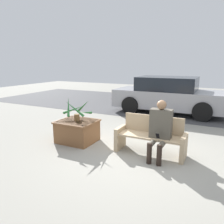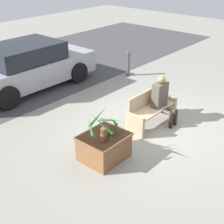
# 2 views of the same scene
# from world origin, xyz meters

# --- Properties ---
(ground_plane) EXTENTS (30.00, 30.00, 0.00)m
(ground_plane) POSITION_xyz_m (0.00, 0.00, 0.00)
(ground_plane) COLOR gray
(road_surface) EXTENTS (20.00, 6.00, 0.01)m
(road_surface) POSITION_xyz_m (0.00, 6.17, 0.00)
(road_surface) COLOR #424244
(road_surface) RESTS_ON ground_plane
(bench) EXTENTS (1.56, 0.51, 0.84)m
(bench) POSITION_xyz_m (0.14, 0.29, 0.39)
(bench) COLOR tan
(bench) RESTS_ON ground_plane
(person_seated) EXTENTS (0.46, 0.60, 1.26)m
(person_seated) POSITION_xyz_m (0.37, 0.13, 0.69)
(person_seated) COLOR #4C473D
(person_seated) RESTS_ON ground_plane
(planter_box) EXTENTS (0.97, 0.84, 0.56)m
(planter_box) POSITION_xyz_m (-1.78, 0.16, 0.30)
(planter_box) COLOR brown
(planter_box) RESTS_ON ground_plane
(potted_plant) EXTENTS (0.75, 0.73, 0.59)m
(potted_plant) POSITION_xyz_m (-1.78, 0.18, 0.82)
(potted_plant) COLOR brown
(potted_plant) RESTS_ON planter_box
(parked_car) EXTENTS (4.37, 1.98, 1.46)m
(parked_car) POSITION_xyz_m (-0.44, 4.66, 0.72)
(parked_car) COLOR #99999E
(parked_car) RESTS_ON ground_plane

